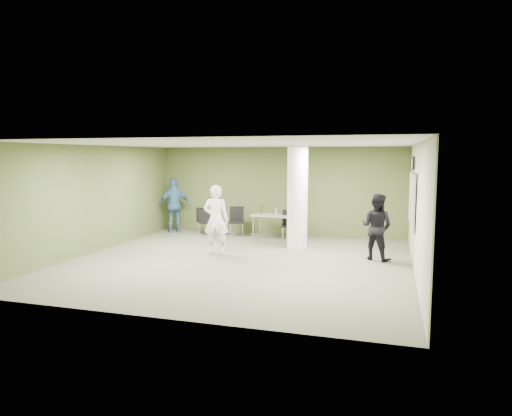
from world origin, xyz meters
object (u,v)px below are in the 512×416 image
(chair_back_left, at_px, (204,219))
(woman_white, at_px, (216,220))
(folding_table, at_px, (277,217))
(man_blue, at_px, (175,205))
(man_black, at_px, (377,227))

(chair_back_left, distance_m, woman_white, 3.05)
(folding_table, bearing_deg, chair_back_left, -176.20)
(woman_white, bearing_deg, chair_back_left, -69.84)
(folding_table, bearing_deg, man_blue, -176.31)
(man_black, height_order, man_blue, man_blue)
(woman_white, height_order, man_black, woman_white)
(chair_back_left, height_order, man_black, man_black)
(chair_back_left, relative_size, man_black, 0.53)
(folding_table, relative_size, man_black, 1.01)
(folding_table, distance_m, chair_back_left, 2.50)
(woman_white, relative_size, man_blue, 1.00)
(folding_table, relative_size, chair_back_left, 1.88)
(woman_white, bearing_deg, man_black, 177.97)
(chair_back_left, relative_size, man_blue, 0.48)
(folding_table, xyz_separation_m, chair_back_left, (-2.49, 0.17, -0.19))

